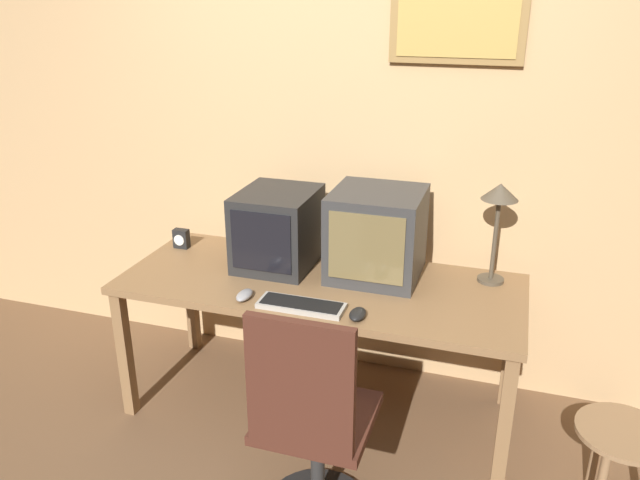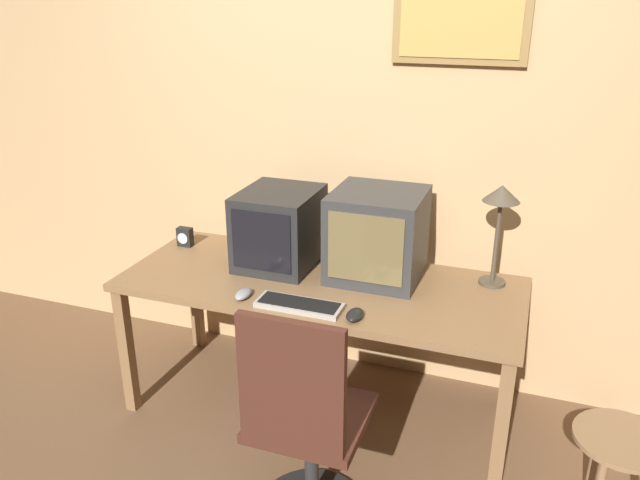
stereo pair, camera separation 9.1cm
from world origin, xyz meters
TOP-DOWN VIEW (x-y plane):
  - wall_back at (0.00, 1.50)m, footprint 8.00×0.08m
  - desk at (0.00, 0.99)m, footprint 1.89×0.76m
  - monitor_left at (-0.26, 1.12)m, footprint 0.36×0.43m
  - monitor_right at (0.23, 1.15)m, footprint 0.42×0.42m
  - keyboard_main at (0.01, 0.71)m, footprint 0.38×0.13m
  - mouse_near_keyboard at (0.26, 0.70)m, footprint 0.07×0.12m
  - mouse_far_corner at (-0.27, 0.72)m, footprint 0.06×0.12m
  - desk_clock at (-0.83, 1.16)m, footprint 0.08×0.05m
  - desk_lamp at (0.77, 1.24)m, footprint 0.17×0.17m
  - office_chair at (0.21, 0.26)m, footprint 0.44×0.44m
  - side_stool at (1.34, 0.69)m, footprint 0.36×0.36m

SIDE VIEW (x-z plane):
  - side_stool at x=1.34m, z-range 0.12..0.53m
  - office_chair at x=0.21m, z-range -0.06..0.93m
  - desk at x=0.00m, z-range 0.29..1.00m
  - keyboard_main at x=0.01m, z-range 0.71..0.74m
  - mouse_far_corner at x=-0.27m, z-range 0.71..0.75m
  - mouse_near_keyboard at x=0.26m, z-range 0.71..0.75m
  - desk_clock at x=-0.83m, z-range 0.71..0.82m
  - monitor_left at x=-0.26m, z-range 0.71..1.09m
  - monitor_right at x=0.23m, z-range 0.71..1.13m
  - desk_lamp at x=0.77m, z-range 0.86..1.34m
  - wall_back at x=0.00m, z-range 0.00..2.60m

